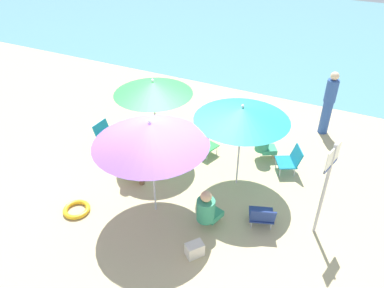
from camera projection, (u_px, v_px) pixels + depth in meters
name	position (u px, v px, depth m)	size (l,w,h in m)	color
ground_plane	(169.00, 189.00, 8.23)	(40.00, 40.00, 0.00)	#CCB789
sea_water	(302.00, 30.00, 18.37)	(40.00, 16.00, 0.01)	#5693A3
umbrella_teal	(242.00, 114.00, 7.41)	(1.98, 1.98, 2.01)	silver
umbrella_green	(153.00, 87.00, 8.42)	(1.84, 1.84, 2.03)	silver
umbrella_purple	(150.00, 133.00, 6.66)	(2.19, 2.19, 2.15)	silver
beach_chair_a	(291.00, 159.00, 8.58)	(0.70, 0.70, 0.64)	teal
beach_chair_b	(203.00, 141.00, 9.22)	(0.65, 0.62, 0.65)	#33934C
beach_chair_c	(107.00, 134.00, 9.59)	(0.60, 0.54, 0.59)	teal
beach_chair_d	(262.00, 216.00, 7.12)	(0.63, 0.67, 0.58)	navy
person_a	(329.00, 103.00, 9.75)	(0.30, 0.30, 1.78)	#2D519E
person_b	(128.00, 166.00, 8.20)	(0.55, 0.36, 0.91)	silver
person_c	(207.00, 209.00, 7.02)	(0.45, 0.57, 0.93)	#389970
person_d	(264.00, 142.00, 8.97)	(0.57, 0.50, 0.93)	#389970
warning_sign	(328.00, 177.00, 6.44)	(0.16, 0.53, 2.03)	#ADADB2
swim_ring	(77.00, 209.00, 7.61)	(0.56, 0.56, 0.10)	yellow
beach_bag	(195.00, 250.00, 6.62)	(0.32, 0.21, 0.27)	silver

